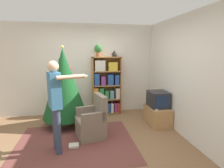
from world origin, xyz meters
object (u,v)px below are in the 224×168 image
object	(u,v)px
christmas_tree	(64,84)
standing_person	(56,99)
armchair	(92,122)
potted_plant	(98,50)
table_lamp	(114,53)
television	(158,99)
bookshelf	(106,87)

from	to	relation	value
christmas_tree	standing_person	xyz separation A→B (m)	(-0.05, -1.21, -0.06)
armchair	potted_plant	world-z (taller)	potted_plant
potted_plant	table_lamp	bearing A→B (deg)	0.00
potted_plant	table_lamp	xyz separation A→B (m)	(0.46, 0.00, -0.09)
christmas_tree	television	bearing A→B (deg)	-9.09
potted_plant	bookshelf	bearing A→B (deg)	-2.42
armchair	table_lamp	xyz separation A→B (m)	(0.75, 1.39, 1.46)
potted_plant	armchair	bearing A→B (deg)	-101.76
christmas_tree	table_lamp	xyz separation A→B (m)	(1.37, 0.64, 0.73)
potted_plant	table_lamp	world-z (taller)	potted_plant
christmas_tree	potted_plant	bearing A→B (deg)	35.21
television	potted_plant	distance (m)	2.10
bookshelf	television	world-z (taller)	bookshelf
christmas_tree	standing_person	bearing A→B (deg)	-92.17
bookshelf	potted_plant	bearing A→B (deg)	177.58
standing_person	table_lamp	xyz separation A→B (m)	(1.42, 1.86, 0.79)
bookshelf	table_lamp	xyz separation A→B (m)	(0.25, 0.01, 0.98)
table_lamp	television	bearing A→B (deg)	-47.76
table_lamp	potted_plant	bearing A→B (deg)	-180.00
standing_person	table_lamp	bearing A→B (deg)	122.59
armchair	potted_plant	distance (m)	2.10
potted_plant	standing_person	bearing A→B (deg)	-117.27
bookshelf	christmas_tree	distance (m)	1.32
television	christmas_tree	world-z (taller)	christmas_tree
christmas_tree	armchair	distance (m)	1.22
standing_person	table_lamp	world-z (taller)	table_lamp
armchair	standing_person	world-z (taller)	standing_person
standing_person	christmas_tree	bearing A→B (deg)	157.86
table_lamp	standing_person	bearing A→B (deg)	-127.44
christmas_tree	standing_person	world-z (taller)	christmas_tree
armchair	potted_plant	bearing A→B (deg)	155.20
christmas_tree	bookshelf	bearing A→B (deg)	29.30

